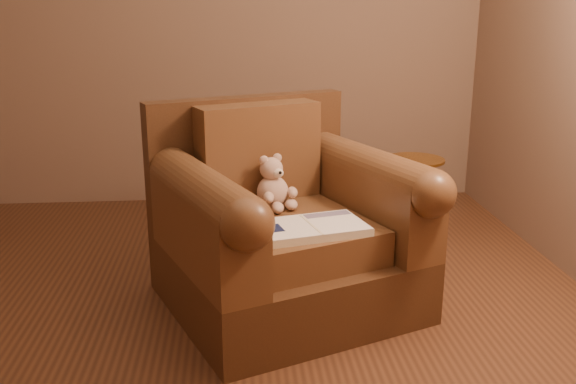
{
  "coord_description": "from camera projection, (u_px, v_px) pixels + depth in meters",
  "views": [
    {
      "loc": [
        0.14,
        -2.86,
        1.47
      ],
      "look_at": [
        0.39,
        0.05,
        0.61
      ],
      "focal_mm": 40.0,
      "sensor_mm": 36.0,
      "label": 1
    }
  ],
  "objects": [
    {
      "name": "floor",
      "position": [
        209.0,
        317.0,
        3.13
      ],
      "size": [
        4.0,
        4.0,
        0.0
      ],
      "primitive_type": "plane",
      "color": "#54311C",
      "rests_on": "ground"
    },
    {
      "name": "armchair",
      "position": [
        283.0,
        230.0,
        3.2
      ],
      "size": [
        1.43,
        1.4,
        1.0
      ],
      "rotation": [
        0.0,
        0.0,
        0.39
      ],
      "color": "#452A17",
      "rests_on": "floor"
    },
    {
      "name": "teddy_bear",
      "position": [
        274.0,
        188.0,
        3.22
      ],
      "size": [
        0.21,
        0.23,
        0.28
      ],
      "rotation": [
        0.0,
        0.0,
        0.57
      ],
      "color": "tan",
      "rests_on": "armchair"
    },
    {
      "name": "guidebook",
      "position": [
        311.0,
        228.0,
        2.89
      ],
      "size": [
        0.55,
        0.41,
        0.04
      ],
      "rotation": [
        0.0,
        0.0,
        0.25
      ],
      "color": "beige",
      "rests_on": "armchair"
    },
    {
      "name": "side_table",
      "position": [
        413.0,
        195.0,
        4.13
      ],
      "size": [
        0.38,
        0.38,
        0.53
      ],
      "color": "gold",
      "rests_on": "floor"
    }
  ]
}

